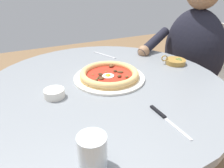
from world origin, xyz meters
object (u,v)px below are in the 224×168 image
Objects in this scene: ramekin_capers at (54,93)px; fork_utensil at (105,55)px; olive_pan at (175,61)px; diner_person at (187,79)px; cafe_chair_diner at (199,74)px; water_glass at (92,154)px; pizza_on_plate at (109,75)px; steak_knife at (163,116)px; dining_table at (105,109)px.

ramekin_capers is 0.50× the size of fork_utensil.
olive_pan is 0.40m from fork_utensil.
fork_utensil is 0.14× the size of diner_person.
ramekin_capers reaches higher than fork_utensil.
cafe_chair_diner is at bearing -75.39° from diner_person.
pizza_on_plate is at bearing -28.85° from water_glass.
steak_knife is 0.51m from olive_pan.
diner_person reaches higher than cafe_chair_diner.
steak_knife is at bearing 174.52° from fork_utensil.
dining_table is 5.44× the size of steak_knife.
pizza_on_plate is 0.50m from water_glass.
cafe_chair_diner reaches higher than ramekin_capers.
olive_pan reaches higher than ramekin_capers.
ramekin_capers is at bearing 98.16° from dining_table.
olive_pan is at bearing 119.10° from diner_person.
dining_table is 6.73× the size of fork_utensil.
ramekin_capers reaches higher than steak_knife.
steak_knife is at bearing -172.96° from pizza_on_plate.
cafe_chair_diner is at bearing -74.71° from dining_table.
diner_person reaches higher than pizza_on_plate.
diner_person is (0.14, -0.26, -0.22)m from olive_pan.
cafe_chair_diner reaches higher than fork_utensil.
water_glass reaches higher than pizza_on_plate.
pizza_on_plate reaches higher than steak_knife.
ramekin_capers is 0.51m from fork_utensil.
olive_pan is (0.37, -0.35, 0.01)m from steak_knife.
olive_pan is 0.78× the size of fork_utensil.
dining_table is 0.50m from water_glass.
water_glass is 0.30m from steak_knife.
steak_knife is 0.95m from cafe_chair_diner.
dining_table is at bearing 156.70° from fork_utensil.
cafe_chair_diner is (0.18, -0.40, -0.22)m from olive_pan.
water_glass is 1.11m from diner_person.
water_glass is 0.38m from ramekin_capers.
diner_person is at bearing -60.90° from olive_pan.
cafe_chair_diner reaches higher than steak_knife.
olive_pan is at bearing -83.13° from ramekin_capers.
water_glass is 1.24m from cafe_chair_diner.
dining_table is 0.39m from fork_utensil.
ramekin_capers is at bearing 96.87° from olive_pan.
ramekin_capers is at bearing 102.93° from pizza_on_plate.
steak_knife is 0.82m from diner_person.
pizza_on_plate is 0.85m from cafe_chair_diner.
olive_pan is 0.14× the size of cafe_chair_diner.
cafe_chair_diner is (0.20, -0.79, -0.23)m from pizza_on_plate.
pizza_on_plate is (0.03, -0.04, 0.16)m from dining_table.
pizza_on_plate is 1.63× the size of steak_knife.
cafe_chair_diner reaches higher than pizza_on_plate.
diner_person is at bearing -74.57° from dining_table.
olive_pan is at bearing -87.23° from pizza_on_plate.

